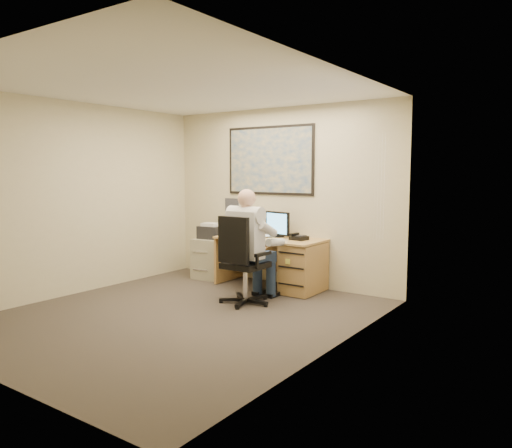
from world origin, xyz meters
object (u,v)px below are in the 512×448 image
Objects in this scene: office_chair at (243,278)px; person at (247,246)px; filing_cabinet at (212,254)px; desk at (290,260)px.

person is (-0.00, 0.08, 0.41)m from office_chair.
person is (1.40, -0.95, 0.37)m from filing_cabinet.
office_chair is at bearing -42.31° from filing_cabinet.
person is at bearing -96.27° from desk.
filing_cabinet is 1.74m from office_chair.
person reaches higher than filing_cabinet.
filing_cabinet is at bearing 144.49° from office_chair.
desk reaches higher than filing_cabinet.
person is at bearing -40.00° from filing_cabinet.
desk is 1.37× the size of office_chair.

